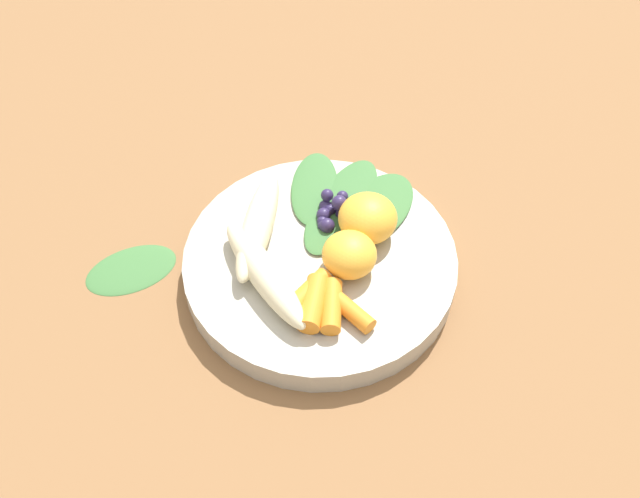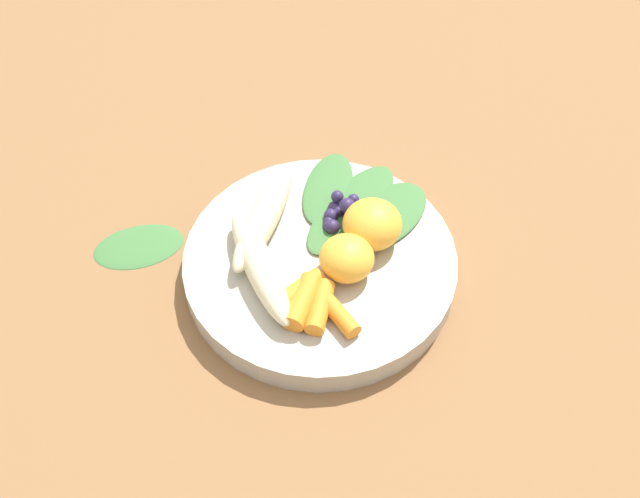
# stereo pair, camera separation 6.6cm
# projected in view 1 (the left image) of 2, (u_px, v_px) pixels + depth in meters

# --- Properties ---
(ground_plane) EXTENTS (2.40, 2.40, 0.00)m
(ground_plane) POSITION_uv_depth(u_px,v_px,m) (320.00, 273.00, 0.69)
(ground_plane) COLOR brown
(bowl) EXTENTS (0.25, 0.25, 0.03)m
(bowl) POSITION_uv_depth(u_px,v_px,m) (320.00, 265.00, 0.68)
(bowl) COLOR #B2AD9E
(bowl) RESTS_ON ground_plane
(banana_peeled_left) EXTENTS (0.06, 0.13, 0.03)m
(banana_peeled_left) POSITION_uv_depth(u_px,v_px,m) (265.00, 274.00, 0.64)
(banana_peeled_left) COLOR beige
(banana_peeled_left) RESTS_ON bowl
(banana_peeled_right) EXTENTS (0.09, 0.13, 0.03)m
(banana_peeled_right) POSITION_uv_depth(u_px,v_px,m) (258.00, 225.00, 0.68)
(banana_peeled_right) COLOR beige
(banana_peeled_right) RESTS_ON bowl
(orange_segment_near) EXTENTS (0.05, 0.05, 0.04)m
(orange_segment_near) POSITION_uv_depth(u_px,v_px,m) (368.00, 218.00, 0.67)
(orange_segment_near) COLOR #F4A833
(orange_segment_near) RESTS_ON bowl
(orange_segment_far) EXTENTS (0.05, 0.05, 0.04)m
(orange_segment_far) POSITION_uv_depth(u_px,v_px,m) (349.00, 255.00, 0.65)
(orange_segment_far) COLOR #F4A833
(orange_segment_far) RESTS_ON bowl
(carrot_front) EXTENTS (0.05, 0.04, 0.02)m
(carrot_front) POSITION_uv_depth(u_px,v_px,m) (308.00, 293.00, 0.63)
(carrot_front) COLOR orange
(carrot_front) RESTS_ON bowl
(carrot_mid_left) EXTENTS (0.04, 0.05, 0.02)m
(carrot_mid_left) POSITION_uv_depth(u_px,v_px,m) (313.00, 303.00, 0.63)
(carrot_mid_left) COLOR orange
(carrot_mid_left) RESTS_ON bowl
(carrot_mid_right) EXTENTS (0.03, 0.05, 0.02)m
(carrot_mid_right) POSITION_uv_depth(u_px,v_px,m) (332.00, 306.00, 0.63)
(carrot_mid_right) COLOR orange
(carrot_mid_right) RESTS_ON bowl
(carrot_rear) EXTENTS (0.04, 0.06, 0.01)m
(carrot_rear) POSITION_uv_depth(u_px,v_px,m) (350.00, 304.00, 0.63)
(carrot_rear) COLOR orange
(carrot_rear) RESTS_ON bowl
(blueberry_pile) EXTENTS (0.04, 0.04, 0.03)m
(blueberry_pile) POSITION_uv_depth(u_px,v_px,m) (333.00, 211.00, 0.69)
(blueberry_pile) COLOR #2D234C
(blueberry_pile) RESTS_ON bowl
(coconut_shred_patch) EXTENTS (0.04, 0.04, 0.00)m
(coconut_shred_patch) POSITION_uv_depth(u_px,v_px,m) (344.00, 229.00, 0.69)
(coconut_shred_patch) COLOR white
(coconut_shred_patch) RESTS_ON bowl
(kale_leaf_left) EXTENTS (0.11, 0.11, 0.00)m
(kale_leaf_left) POSITION_uv_depth(u_px,v_px,m) (377.00, 208.00, 0.70)
(kale_leaf_left) COLOR #3D7038
(kale_leaf_left) RESTS_ON bowl
(kale_leaf_right) EXTENTS (0.13, 0.13, 0.00)m
(kale_leaf_right) POSITION_uv_depth(u_px,v_px,m) (342.00, 205.00, 0.71)
(kale_leaf_right) COLOR #3D7038
(kale_leaf_right) RESTS_ON bowl
(kale_leaf_rear) EXTENTS (0.08, 0.11, 0.00)m
(kale_leaf_rear) POSITION_uv_depth(u_px,v_px,m) (314.00, 188.00, 0.72)
(kale_leaf_rear) COLOR #3D7038
(kale_leaf_rear) RESTS_ON bowl
(kale_leaf_stray) EXTENTS (0.09, 0.06, 0.01)m
(kale_leaf_stray) POSITION_uv_depth(u_px,v_px,m) (131.00, 268.00, 0.69)
(kale_leaf_stray) COLOR #3D7038
(kale_leaf_stray) RESTS_ON ground_plane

